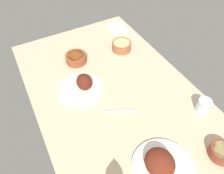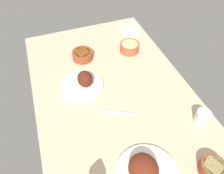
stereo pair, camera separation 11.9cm
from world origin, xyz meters
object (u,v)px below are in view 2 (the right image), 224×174
object	(u,v)px
folded_napkin	(130,30)
water_tumbler	(202,117)
bowl_soup	(83,55)
bowl_potatoes	(130,47)
bowl_pasta	(212,168)
plate_far_side	(83,83)
fork_loose	(117,112)
plate_near_viewer	(145,172)

from	to	relation	value
folded_napkin	water_tumbler	bearing A→B (deg)	-178.87
bowl_soup	water_tumbler	size ratio (longest dim) A/B	1.82
bowl_soup	folded_napkin	xyz separation A→B (cm)	(20.20, -43.48, -2.46)
bowl_potatoes	water_tumbler	world-z (taller)	water_tumbler
bowl_pasta	water_tumbler	size ratio (longest dim) A/B	1.48
plate_far_side	bowl_potatoes	size ratio (longest dim) A/B	1.94
bowl_potatoes	fork_loose	xyz separation A→B (cm)	(-46.32, 27.08, -2.81)
bowl_pasta	plate_near_viewer	bearing A→B (deg)	73.82
plate_near_viewer	bowl_pasta	xyz separation A→B (cm)	(-8.20, -28.27, -0.64)
bowl_soup	bowl_pasta	world-z (taller)	bowl_soup
bowl_potatoes	water_tumbler	distance (cm)	67.09
bowl_potatoes	folded_napkin	distance (cm)	25.85
bowl_soup	fork_loose	bearing A→B (deg)	-173.08
water_tumbler	fork_loose	size ratio (longest dim) A/B	0.42
plate_near_viewer	folded_napkin	bearing A→B (deg)	-19.90
bowl_pasta	folded_napkin	world-z (taller)	bowl_pasta
fork_loose	plate_near_viewer	bearing A→B (deg)	-63.98
folded_napkin	plate_near_viewer	bearing A→B (deg)	160.10
plate_near_viewer	bowl_soup	world-z (taller)	plate_near_viewer
water_tumbler	bowl_potatoes	bearing A→B (deg)	10.42
plate_near_viewer	fork_loose	distance (cm)	34.58
plate_near_viewer	bowl_soup	xyz separation A→B (cm)	(84.09, 5.73, -0.50)
plate_far_side	water_tumbler	world-z (taller)	plate_far_side
fork_loose	plate_far_side	bearing A→B (deg)	142.64
bowl_pasta	bowl_potatoes	distance (cm)	88.96
plate_near_viewer	plate_far_side	world-z (taller)	plate_far_side
plate_near_viewer	folded_napkin	world-z (taller)	plate_near_viewer
plate_far_side	bowl_soup	size ratio (longest dim) A/B	1.91
fork_loose	water_tumbler	bearing A→B (deg)	-0.12
bowl_soup	fork_loose	distance (cm)	50.09
plate_near_viewer	water_tumbler	distance (cm)	42.18
water_tumbler	plate_near_viewer	bearing A→B (deg)	110.49
plate_near_viewer	plate_far_side	size ratio (longest dim) A/B	1.09
folded_napkin	bowl_soup	bearing A→B (deg)	114.92
bowl_soup	water_tumbler	distance (cm)	82.78
bowl_soup	fork_loose	size ratio (longest dim) A/B	0.77
plate_near_viewer	plate_far_side	xyz separation A→B (cm)	(59.17, 11.83, -0.46)
plate_near_viewer	bowl_soup	distance (cm)	84.28
plate_far_side	bowl_soup	world-z (taller)	plate_far_side
bowl_soup	bowl_potatoes	xyz separation A→B (cm)	(-3.34, -33.11, 0.15)
plate_far_side	fork_loose	distance (cm)	27.69
plate_far_side	bowl_pasta	world-z (taller)	plate_far_side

